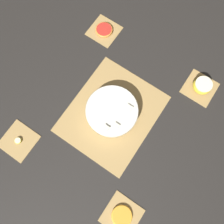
{
  "coord_description": "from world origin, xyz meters",
  "views": [
    {
      "loc": [
        -0.2,
        -0.14,
        1.01
      ],
      "look_at": [
        0.0,
        0.0,
        0.03
      ],
      "focal_mm": 35.0,
      "sensor_mm": 36.0,
      "label": 1
    }
  ],
  "objects_px": {
    "banana_coin_single": "(18,141)",
    "fruit_salad_bowl": "(112,111)",
    "orange_slice_whole": "(122,216)",
    "grapefruit_slice": "(104,30)",
    "apple_half": "(202,86)"
  },
  "relations": [
    {
      "from": "fruit_salad_bowl",
      "to": "grapefruit_slice",
      "type": "relative_size",
      "value": 2.63
    },
    {
      "from": "apple_half",
      "to": "fruit_salad_bowl",
      "type": "bearing_deg",
      "value": 140.76
    },
    {
      "from": "apple_half",
      "to": "orange_slice_whole",
      "type": "xyz_separation_m",
      "value": [
        -0.7,
        0.0,
        -0.02
      ]
    },
    {
      "from": "fruit_salad_bowl",
      "to": "apple_half",
      "type": "relative_size",
      "value": 2.71
    },
    {
      "from": "orange_slice_whole",
      "to": "grapefruit_slice",
      "type": "xyz_separation_m",
      "value": [
        0.7,
        0.57,
        0.0
      ]
    },
    {
      "from": "grapefruit_slice",
      "to": "orange_slice_whole",
      "type": "bearing_deg",
      "value": -140.72
    },
    {
      "from": "banana_coin_single",
      "to": "fruit_salad_bowl",
      "type": "bearing_deg",
      "value": -39.32
    },
    {
      "from": "orange_slice_whole",
      "to": "banana_coin_single",
      "type": "distance_m",
      "value": 0.57
    },
    {
      "from": "fruit_salad_bowl",
      "to": "banana_coin_single",
      "type": "relative_size",
      "value": 7.56
    },
    {
      "from": "fruit_salad_bowl",
      "to": "banana_coin_single",
      "type": "xyz_separation_m",
      "value": [
        -0.35,
        0.29,
        -0.03
      ]
    },
    {
      "from": "orange_slice_whole",
      "to": "banana_coin_single",
      "type": "relative_size",
      "value": 2.82
    },
    {
      "from": "orange_slice_whole",
      "to": "grapefruit_slice",
      "type": "height_order",
      "value": "grapefruit_slice"
    },
    {
      "from": "banana_coin_single",
      "to": "grapefruit_slice",
      "type": "bearing_deg",
      "value": 0.0
    },
    {
      "from": "orange_slice_whole",
      "to": "banana_coin_single",
      "type": "bearing_deg",
      "value": 90.0
    },
    {
      "from": "orange_slice_whole",
      "to": "grapefruit_slice",
      "type": "distance_m",
      "value": 0.9
    }
  ]
}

